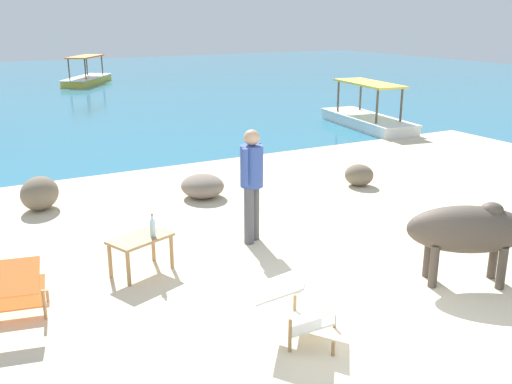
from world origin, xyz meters
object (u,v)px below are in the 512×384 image
(bottle, at_px, (153,227))
(deck_chair_far, at_px, (298,303))
(person_standing, at_px, (252,177))
(low_bench_table, at_px, (141,243))
(deck_chair_near, at_px, (16,287))
(cow, at_px, (472,230))
(boat_white, at_px, (367,118))
(boat_yellow, at_px, (87,78))

(bottle, bearing_deg, deck_chair_far, -71.24)
(bottle, relative_size, person_standing, 0.18)
(low_bench_table, relative_size, deck_chair_near, 1.00)
(cow, xyz_separation_m, person_standing, (-1.65, 2.42, 0.27))
(deck_chair_near, height_order, boat_white, boat_white)
(cow, distance_m, boat_white, 10.27)
(low_bench_table, relative_size, bottle, 2.93)
(deck_chair_near, relative_size, deck_chair_far, 0.93)
(low_bench_table, bearing_deg, deck_chair_near, 178.10)
(cow, xyz_separation_m, boat_white, (5.51, 8.66, -0.42))
(low_bench_table, distance_m, bottle, 0.26)
(person_standing, bearing_deg, cow, -1.97)
(bottle, distance_m, boat_yellow, 22.05)
(low_bench_table, relative_size, deck_chair_far, 0.93)
(boat_white, bearing_deg, deck_chair_far, -34.57)
(bottle, distance_m, deck_chair_far, 2.31)
(deck_chair_far, xyz_separation_m, boat_white, (7.99, 8.73, -0.13))
(bottle, xyz_separation_m, deck_chair_near, (-1.66, -0.47, -0.21))
(boat_white, bearing_deg, deck_chair_near, -48.05)
(bottle, bearing_deg, deck_chair_near, -164.29)
(deck_chair_near, bearing_deg, deck_chair_far, -113.10)
(bottle, distance_m, boat_white, 10.92)
(cow, distance_m, low_bench_table, 4.00)
(low_bench_table, height_order, person_standing, person_standing)
(boat_white, bearing_deg, bottle, -45.20)
(deck_chair_far, bearing_deg, low_bench_table, 149.06)
(boat_white, bearing_deg, low_bench_table, -45.89)
(deck_chair_far, bearing_deg, person_standing, 109.13)
(cow, relative_size, person_standing, 1.07)
(person_standing, height_order, boat_yellow, person_standing)
(deck_chair_near, height_order, boat_yellow, boat_yellow)
(bottle, relative_size, boat_white, 0.08)
(low_bench_table, height_order, boat_white, boat_white)
(deck_chair_near, xyz_separation_m, person_standing, (3.22, 0.79, 0.56))
(cow, distance_m, deck_chair_near, 5.15)
(bottle, distance_m, person_standing, 1.63)
(bottle, bearing_deg, boat_white, 36.94)
(boat_white, distance_m, boat_yellow, 15.77)
(deck_chair_near, xyz_separation_m, deck_chair_far, (2.40, -1.71, 0.00))
(cow, bearing_deg, low_bench_table, 178.99)
(deck_chair_near, bearing_deg, boat_yellow, -2.35)
(boat_yellow, bearing_deg, deck_chair_far, 26.12)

